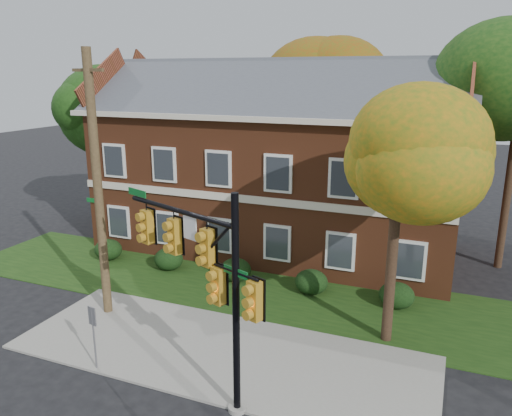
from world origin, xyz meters
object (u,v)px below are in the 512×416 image
at_px(hedge_far_left, 108,250).
at_px(hedge_far_right, 397,295).
at_px(sign_post, 93,328).
at_px(traffic_signal, 207,271).
at_px(hedge_left, 169,259).
at_px(tree_near_right, 407,152).
at_px(hedge_center, 236,270).
at_px(apartment_building, 277,154).
at_px(hedge_right, 311,282).
at_px(utility_pole, 98,187).
at_px(tree_left_rear, 107,116).
at_px(tree_far_rear, 340,76).

relative_size(hedge_far_left, hedge_far_right, 1.00).
bearing_deg(sign_post, traffic_signal, 15.30).
distance_m(hedge_left, tree_near_right, 12.68).
distance_m(hedge_center, traffic_signal, 8.85).
xyz_separation_m(apartment_building, traffic_signal, (2.70, -12.99, -1.13)).
relative_size(hedge_right, utility_pole, 0.14).
distance_m(hedge_center, tree_near_right, 9.90).
bearing_deg(tree_left_rear, tree_near_right, -22.36).
distance_m(apartment_building, traffic_signal, 13.32).
bearing_deg(hedge_center, tree_near_right, -21.42).
bearing_deg(hedge_right, hedge_far_left, 180.00).
xyz_separation_m(hedge_center, tree_near_right, (7.22, -2.83, 6.14)).
relative_size(hedge_left, sign_post, 0.64).
xyz_separation_m(hedge_far_left, tree_near_right, (14.22, -2.83, 6.14)).
relative_size(hedge_far_left, utility_pole, 0.14).
relative_size(hedge_right, hedge_far_right, 1.00).
bearing_deg(utility_pole, hedge_center, 65.68).
height_order(tree_left_rear, utility_pole, utility_pole).
height_order(apartment_building, sign_post, apartment_building).
xyz_separation_m(hedge_left, tree_left_rear, (-6.23, 4.14, 6.16)).
height_order(hedge_far_left, hedge_left, same).
bearing_deg(hedge_left, hedge_far_left, 180.00).
bearing_deg(sign_post, apartment_building, 96.17).
bearing_deg(tree_left_rear, hedge_far_left, -56.58).
bearing_deg(hedge_center, traffic_signal, -70.79).
bearing_deg(hedge_center, sign_post, -98.25).
distance_m(hedge_center, tree_left_rear, 12.23).
bearing_deg(sign_post, tree_left_rear, 136.36).
distance_m(hedge_left, tree_left_rear, 9.69).
distance_m(traffic_signal, utility_pole, 6.86).
relative_size(tree_left_rear, sign_post, 4.08).
xyz_separation_m(tree_far_rear, utility_pole, (-4.68, -17.79, -3.82)).
bearing_deg(tree_near_right, apartment_building, 131.77).
height_order(hedge_left, utility_pole, utility_pole).
height_order(hedge_right, sign_post, sign_post).
relative_size(hedge_right, tree_near_right, 0.16).
bearing_deg(sign_post, utility_pole, 134.44).
distance_m(tree_far_rear, utility_pole, 18.79).
distance_m(hedge_far_left, traffic_signal, 12.85).
height_order(hedge_left, hedge_right, same).
bearing_deg(sign_post, tree_far_rear, 94.41).
relative_size(tree_far_rear, sign_post, 5.29).
bearing_deg(hedge_right, utility_pole, -145.50).
height_order(apartment_building, hedge_left, apartment_building).
height_order(hedge_right, tree_left_rear, tree_left_rear).
xyz_separation_m(tree_near_right, tree_left_rear, (-16.95, 6.97, 0.01)).
height_order(apartment_building, traffic_signal, apartment_building).
xyz_separation_m(apartment_building, hedge_center, (0.00, -5.25, -4.46)).
distance_m(hedge_far_left, tree_near_right, 15.75).
bearing_deg(utility_pole, traffic_signal, -15.67).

